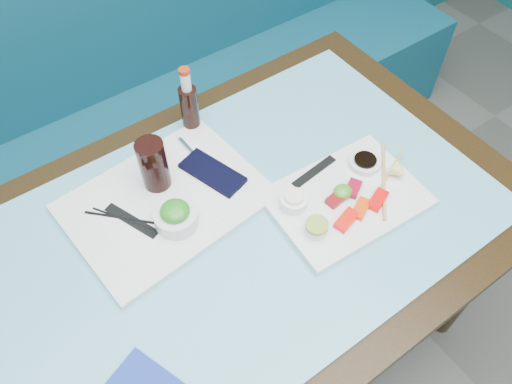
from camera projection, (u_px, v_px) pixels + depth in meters
booth_bench at (117, 129)px, 1.90m from camera, size 3.00×0.56×1.17m
dining_table at (238, 244)px, 1.26m from camera, size 1.40×0.90×0.75m
glass_top at (237, 225)px, 1.19m from camera, size 1.22×0.76×0.01m
sashimi_plate at (346, 199)px, 1.22m from camera, size 0.38×0.28×0.02m
salmon_left at (346, 220)px, 1.16m from camera, size 0.07×0.05×0.02m
salmon_mid at (361, 209)px, 1.18m from camera, size 0.07×0.05×0.01m
salmon_right at (378, 200)px, 1.19m from camera, size 0.07×0.05×0.02m
tuna_left at (336, 199)px, 1.19m from camera, size 0.05×0.04×0.02m
tuna_right at (353, 188)px, 1.21m from camera, size 0.06×0.05×0.02m
seaweed_garnish at (343, 192)px, 1.20m from camera, size 0.05×0.04×0.03m
ramekin_wasabi at (316, 229)px, 1.14m from camera, size 0.06×0.06×0.02m
wasabi_fill at (317, 225)px, 1.13m from camera, size 0.06×0.06×0.01m
ramekin_ginger at (294, 201)px, 1.18m from camera, size 0.07×0.07×0.03m
ginger_fill at (294, 197)px, 1.17m from camera, size 0.06×0.06×0.01m
soy_dish at (365, 162)px, 1.26m from camera, size 0.11×0.11×0.02m
soy_fill at (365, 160)px, 1.25m from camera, size 0.07×0.07×0.01m
lemon_wedge at (400, 172)px, 1.23m from camera, size 0.05×0.04×0.04m
chopstick_sleeve at (314, 172)px, 1.25m from camera, size 0.14×0.04×0.00m
wooden_chopstick_a at (384, 179)px, 1.24m from camera, size 0.18×0.19×0.01m
wooden_chopstick_b at (387, 177)px, 1.24m from camera, size 0.19×0.08×0.01m
serving_tray at (166, 202)px, 1.21m from camera, size 0.49×0.38×0.02m
paper_placemat at (165, 199)px, 1.20m from camera, size 0.33×0.24×0.00m
seaweed_bowl at (176, 218)px, 1.15m from camera, size 0.13×0.13×0.04m
seaweed_salad at (175, 211)px, 1.13m from camera, size 0.09×0.09×0.03m
cola_glass at (153, 165)px, 1.18m from camera, size 0.09×0.09×0.14m
navy_pouch at (212, 173)px, 1.25m from camera, size 0.12×0.18×0.01m
fork at (189, 149)px, 1.30m from camera, size 0.01×0.09×0.01m
black_chopstick_a at (130, 221)px, 1.16m from camera, size 0.11×0.17×0.01m
black_chopstick_b at (133, 220)px, 1.17m from camera, size 0.17×0.18×0.01m
tray_sleeve at (132, 221)px, 1.17m from camera, size 0.08×0.15×0.00m
cola_bottle_body at (190, 109)px, 1.32m from camera, size 0.06×0.06×0.14m
cola_bottle_neck at (186, 81)px, 1.24m from camera, size 0.03×0.03×0.05m
cola_bottle_cap at (184, 71)px, 1.22m from camera, size 0.03×0.03×0.01m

